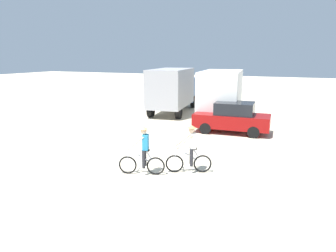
{
  "coord_description": "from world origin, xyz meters",
  "views": [
    {
      "loc": [
        6.12,
        -8.73,
        4.29
      ],
      "look_at": [
        0.47,
        4.15,
        1.1
      ],
      "focal_mm": 33.15,
      "sensor_mm": 36.0,
      "label": 1
    }
  ],
  "objects_px": {
    "box_truck_white_box": "(222,93)",
    "sedan_parked": "(232,118)",
    "cyclist_cowboy_hat": "(190,151)",
    "box_truck_grey_hauler": "(173,88)",
    "cyclist_orange_shirt": "(143,152)"
  },
  "relations": [
    {
      "from": "cyclist_orange_shirt",
      "to": "cyclist_cowboy_hat",
      "type": "bearing_deg",
      "value": 30.1
    },
    {
      "from": "box_truck_grey_hauler",
      "to": "sedan_parked",
      "type": "bearing_deg",
      "value": -39.66
    },
    {
      "from": "sedan_parked",
      "to": "cyclist_cowboy_hat",
      "type": "distance_m",
      "value": 6.78
    },
    {
      "from": "box_truck_grey_hauler",
      "to": "box_truck_white_box",
      "type": "distance_m",
      "value": 4.34
    },
    {
      "from": "box_truck_grey_hauler",
      "to": "box_truck_white_box",
      "type": "xyz_separation_m",
      "value": [
        4.13,
        -1.36,
        0.0
      ]
    },
    {
      "from": "box_truck_white_box",
      "to": "cyclist_cowboy_hat",
      "type": "xyz_separation_m",
      "value": [
        1.35,
        -10.04,
        -1.03
      ]
    },
    {
      "from": "cyclist_orange_shirt",
      "to": "cyclist_cowboy_hat",
      "type": "distance_m",
      "value": 1.75
    },
    {
      "from": "cyclist_orange_shirt",
      "to": "cyclist_cowboy_hat",
      "type": "xyz_separation_m",
      "value": [
        1.52,
        0.88,
        0.0
      ]
    },
    {
      "from": "box_truck_white_box",
      "to": "sedan_parked",
      "type": "height_order",
      "value": "box_truck_white_box"
    },
    {
      "from": "cyclist_cowboy_hat",
      "to": "box_truck_grey_hauler",
      "type": "bearing_deg",
      "value": 115.66
    },
    {
      "from": "box_truck_grey_hauler",
      "to": "cyclist_orange_shirt",
      "type": "xyz_separation_m",
      "value": [
        3.96,
        -12.28,
        -1.03
      ]
    },
    {
      "from": "box_truck_grey_hauler",
      "to": "sedan_parked",
      "type": "distance_m",
      "value": 7.31
    },
    {
      "from": "cyclist_cowboy_hat",
      "to": "box_truck_white_box",
      "type": "bearing_deg",
      "value": 97.66
    },
    {
      "from": "sedan_parked",
      "to": "cyclist_orange_shirt",
      "type": "bearing_deg",
      "value": -101.91
    },
    {
      "from": "box_truck_white_box",
      "to": "cyclist_cowboy_hat",
      "type": "relative_size",
      "value": 3.84
    }
  ]
}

